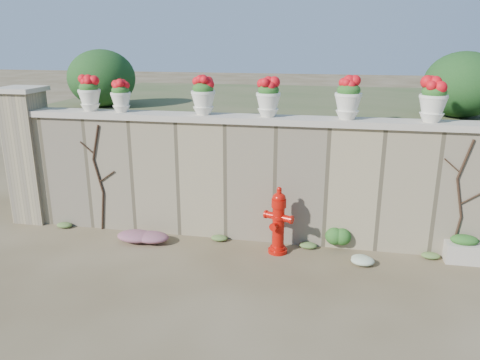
# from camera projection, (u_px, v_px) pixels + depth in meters

# --- Properties ---
(ground) EXTENTS (80.00, 80.00, 0.00)m
(ground) POSITION_uv_depth(u_px,v_px,m) (229.00, 288.00, 6.46)
(ground) COLOR #4D3E26
(ground) RESTS_ON ground
(stone_wall) EXTENTS (8.00, 0.40, 2.00)m
(stone_wall) POSITION_uv_depth(u_px,v_px,m) (252.00, 181.00, 7.85)
(stone_wall) COLOR gray
(stone_wall) RESTS_ON ground
(wall_cap) EXTENTS (8.10, 0.52, 0.10)m
(wall_cap) POSITION_uv_depth(u_px,v_px,m) (252.00, 119.00, 7.55)
(wall_cap) COLOR beige
(wall_cap) RESTS_ON stone_wall
(gate_pillar) EXTENTS (0.72, 0.72, 2.48)m
(gate_pillar) POSITION_uv_depth(u_px,v_px,m) (29.00, 155.00, 8.56)
(gate_pillar) COLOR gray
(gate_pillar) RESTS_ON ground
(raised_fill) EXTENTS (9.00, 6.00, 2.00)m
(raised_fill) POSITION_uv_depth(u_px,v_px,m) (276.00, 141.00, 10.85)
(raised_fill) COLOR #384C23
(raised_fill) RESTS_ON ground
(back_shrub_left) EXTENTS (1.30, 1.30, 1.10)m
(back_shrub_left) POSITION_uv_depth(u_px,v_px,m) (102.00, 78.00, 9.13)
(back_shrub_left) COLOR #143814
(back_shrub_left) RESTS_ON raised_fill
(back_shrub_right) EXTENTS (1.30, 1.30, 1.10)m
(back_shrub_right) POSITION_uv_depth(u_px,v_px,m) (463.00, 85.00, 7.88)
(back_shrub_right) COLOR #143814
(back_shrub_right) RESTS_ON raised_fill
(vine_left) EXTENTS (0.60, 0.04, 1.91)m
(vine_left) POSITION_uv_depth(u_px,v_px,m) (99.00, 176.00, 8.15)
(vine_left) COLOR black
(vine_left) RESTS_ON ground
(vine_right) EXTENTS (0.60, 0.04, 1.91)m
(vine_right) POSITION_uv_depth(u_px,v_px,m) (460.00, 198.00, 7.04)
(vine_right) COLOR black
(vine_right) RESTS_ON ground
(fire_hydrant) EXTENTS (0.47, 0.34, 1.10)m
(fire_hydrant) POSITION_uv_depth(u_px,v_px,m) (278.00, 220.00, 7.37)
(fire_hydrant) COLOR #B70E07
(fire_hydrant) RESTS_ON ground
(planter_box) EXTENTS (0.53, 0.31, 0.44)m
(planter_box) POSITION_uv_depth(u_px,v_px,m) (463.00, 249.00, 7.16)
(planter_box) COLOR beige
(planter_box) RESTS_ON ground
(green_shrub) EXTENTS (0.53, 0.47, 0.50)m
(green_shrub) POSITION_uv_depth(u_px,v_px,m) (340.00, 235.00, 7.55)
(green_shrub) COLOR #1E5119
(green_shrub) RESTS_ON ground
(magenta_clump) EXTENTS (0.93, 0.62, 0.25)m
(magenta_clump) POSITION_uv_depth(u_px,v_px,m) (141.00, 236.00, 7.83)
(magenta_clump) COLOR #B1237E
(magenta_clump) RESTS_ON ground
(white_flowers) EXTENTS (0.46, 0.36, 0.16)m
(white_flowers) POSITION_uv_depth(u_px,v_px,m) (366.00, 260.00, 7.09)
(white_flowers) COLOR white
(white_flowers) RESTS_ON ground
(urn_pot_0) EXTENTS (0.38, 0.38, 0.59)m
(urn_pot_0) POSITION_uv_depth(u_px,v_px,m) (89.00, 94.00, 7.98)
(urn_pot_0) COLOR silver
(urn_pot_0) RESTS_ON wall_cap
(urn_pot_1) EXTENTS (0.34, 0.34, 0.53)m
(urn_pot_1) POSITION_uv_depth(u_px,v_px,m) (121.00, 96.00, 7.88)
(urn_pot_1) COLOR silver
(urn_pot_1) RESTS_ON wall_cap
(urn_pot_2) EXTENTS (0.39, 0.39, 0.62)m
(urn_pot_2) POSITION_uv_depth(u_px,v_px,m) (203.00, 96.00, 7.59)
(urn_pot_2) COLOR silver
(urn_pot_2) RESTS_ON wall_cap
(urn_pot_3) EXTENTS (0.39, 0.39, 0.61)m
(urn_pot_3) POSITION_uv_depth(u_px,v_px,m) (268.00, 98.00, 7.39)
(urn_pot_3) COLOR silver
(urn_pot_3) RESTS_ON wall_cap
(urn_pot_4) EXTENTS (0.41, 0.41, 0.65)m
(urn_pot_4) POSITION_uv_depth(u_px,v_px,m) (348.00, 98.00, 7.16)
(urn_pot_4) COLOR silver
(urn_pot_4) RESTS_ON wall_cap
(urn_pot_5) EXTENTS (0.41, 0.41, 0.65)m
(urn_pot_5) POSITION_uv_depth(u_px,v_px,m) (433.00, 100.00, 6.92)
(urn_pot_5) COLOR silver
(urn_pot_5) RESTS_ON wall_cap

